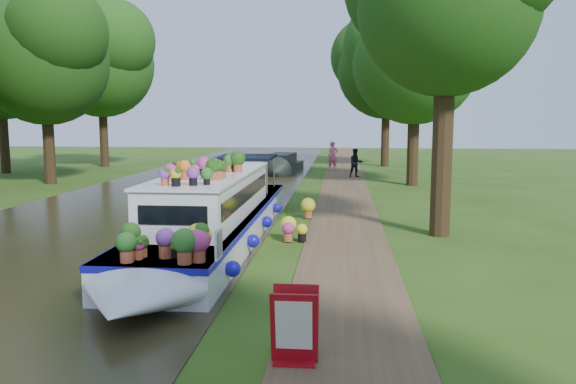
{
  "coord_description": "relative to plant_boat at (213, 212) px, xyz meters",
  "views": [
    {
      "loc": [
        1.04,
        -12.77,
        3.26
      ],
      "look_at": [
        -0.37,
        2.06,
        1.3
      ],
      "focal_mm": 35.0,
      "sensor_mm": 36.0,
      "label": 1
    }
  ],
  "objects": [
    {
      "name": "ground",
      "position": [
        2.25,
        -1.29,
        -0.85
      ],
      "size": [
        100.0,
        100.0,
        0.0
      ],
      "primitive_type": "plane",
      "color": "#294A12",
      "rests_on": "ground"
    },
    {
      "name": "canal_water",
      "position": [
        -3.75,
        -1.29,
        -0.84
      ],
      "size": [
        10.0,
        100.0,
        0.02
      ],
      "primitive_type": "cube",
      "color": "black",
      "rests_on": "ground"
    },
    {
      "name": "towpath",
      "position": [
        3.45,
        -1.29,
        -0.84
      ],
      "size": [
        2.2,
        100.0,
        0.03
      ],
      "primitive_type": "cube",
      "color": "brown",
      "rests_on": "ground"
    },
    {
      "name": "plant_boat",
      "position": [
        0.0,
        0.0,
        0.0
      ],
      "size": [
        2.29,
        13.52,
        2.3
      ],
      "color": "white",
      "rests_on": "canal_water"
    },
    {
      "name": "tree_near_mid",
      "position": [
        6.73,
        13.79,
        5.58
      ],
      "size": [
        6.9,
        6.6,
        9.4
      ],
      "color": "black",
      "rests_on": "ground"
    },
    {
      "name": "tree_near_far",
      "position": [
        6.23,
        24.8,
        6.2
      ],
      "size": [
        7.59,
        7.26,
        10.3
      ],
      "color": "black",
      "rests_on": "ground"
    },
    {
      "name": "tree_far_c",
      "position": [
        -11.27,
        12.79,
        5.67
      ],
      "size": [
        7.13,
        6.82,
        9.59
      ],
      "color": "black",
      "rests_on": "ground"
    },
    {
      "name": "tree_far_d",
      "position": [
        -12.77,
        22.8,
        6.55
      ],
      "size": [
        8.05,
        7.7,
        10.85
      ],
      "color": "black",
      "rests_on": "ground"
    },
    {
      "name": "second_boat",
      "position": [
        -0.33,
        19.44,
        -0.39
      ],
      "size": [
        2.34,
        6.08,
        1.14
      ],
      "rotation": [
        0.0,
        0.0,
        -0.13
      ],
      "color": "black",
      "rests_on": "canal_water"
    },
    {
      "name": "sandwich_board",
      "position": [
        2.7,
        -6.93,
        -0.37
      ],
      "size": [
        0.62,
        0.49,
        1.0
      ],
      "rotation": [
        0.0,
        0.0,
        0.01
      ],
      "color": "#A10B13",
      "rests_on": "towpath"
    },
    {
      "name": "pedestrian_pink",
      "position": [
        2.76,
        20.93,
        0.08
      ],
      "size": [
        0.77,
        0.64,
        1.81
      ],
      "primitive_type": "imported",
      "rotation": [
        0.0,
        0.0,
        0.37
      ],
      "color": "#CA536F",
      "rests_on": "towpath"
    },
    {
      "name": "pedestrian_dark",
      "position": [
        4.09,
        17.08,
        -0.03
      ],
      "size": [
        0.87,
        0.74,
        1.58
      ],
      "primitive_type": "imported",
      "rotation": [
        0.0,
        0.0,
        0.2
      ],
      "color": "black",
      "rests_on": "towpath"
    },
    {
      "name": "verge_plant",
      "position": [
        1.65,
        3.71,
        -0.67
      ],
      "size": [
        0.4,
        0.37,
        0.37
      ],
      "primitive_type": "imported",
      "rotation": [
        0.0,
        0.0,
        -0.3
      ],
      "color": "#2A5C1B",
      "rests_on": "ground"
    }
  ]
}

